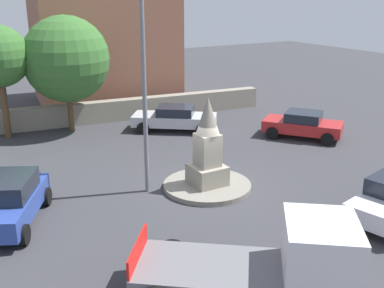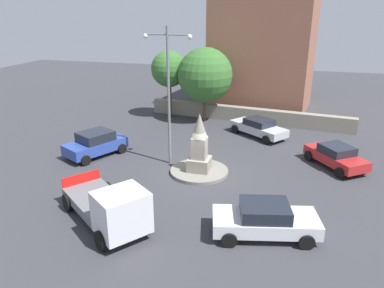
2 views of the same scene
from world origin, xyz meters
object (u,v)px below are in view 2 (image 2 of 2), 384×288
car_white_far_side (265,219)px  car_red_waiting (336,156)px  monument (199,146)px  car_blue_passing (96,143)px  car_silver_approaching (258,127)px  tree_mid_cluster (169,69)px  truck_white_near_island (111,208)px  streetlamp (168,85)px  corner_building (263,56)px  tree_near_wall (205,75)px

car_white_far_side → car_red_waiting: 9.03m
car_white_far_side → car_red_waiting: car_white_far_side is taller
monument → car_blue_passing: monument is taller
car_blue_passing → car_silver_approaching: size_ratio=0.94×
car_red_waiting → tree_mid_cluster: size_ratio=0.73×
car_blue_passing → car_red_waiting: size_ratio=1.04×
monument → truck_white_near_island: size_ratio=0.63×
tree_mid_cluster → streetlamp: bearing=108.5°
car_silver_approaching → corner_building: bearing=-85.6°
car_white_far_side → car_silver_approaching: (1.54, -12.79, -0.06)m
car_white_far_side → tree_mid_cluster: (9.56, -16.08, 3.37)m
tree_mid_cluster → car_red_waiting: bearing=149.3°
car_white_far_side → truck_white_near_island: (6.39, 1.26, 0.26)m
car_silver_approaching → tree_mid_cluster: tree_mid_cluster is taller
monument → tree_near_wall: (2.16, -10.36, 2.17)m
tree_near_wall → streetlamp: bearing=90.4°
truck_white_near_island → car_blue_passing: bearing=-56.7°
car_blue_passing → tree_near_wall: size_ratio=0.71×
car_white_far_side → tree_near_wall: size_ratio=0.77×
corner_building → tree_mid_cluster: size_ratio=1.72×
monument → truck_white_near_island: monument is taller
car_blue_passing → car_silver_approaching: bearing=-146.0°
car_blue_passing → corner_building: size_ratio=0.44×
car_blue_passing → corner_building: (-9.08, -15.22, 4.06)m
corner_building → tree_mid_cluster: corner_building is taller
tree_mid_cluster → monument: bearing=116.6°
car_blue_passing → tree_near_wall: bearing=-117.6°
car_blue_passing → car_silver_approaching: 11.77m
monument → car_red_waiting: (-7.68, -2.99, -0.96)m
truck_white_near_island → tree_near_wall: tree_near_wall is taller
car_silver_approaching → tree_mid_cluster: bearing=-22.3°
car_silver_approaching → truck_white_near_island: size_ratio=0.85×
streetlamp → car_white_far_side: (-6.27, 6.25, -4.10)m
monument → tree_near_wall: 10.80m
monument → streetlamp: (2.09, -0.92, 3.18)m
car_blue_passing → truck_white_near_island: bearing=123.3°
car_white_far_side → tree_mid_cluster: tree_mid_cluster is taller
tree_mid_cluster → truck_white_near_island: bearing=100.4°
monument → car_white_far_side: monument is taller
car_white_far_side → car_silver_approaching: size_ratio=1.03×
monument → corner_building: size_ratio=0.35×
corner_building → tree_near_wall: size_ratio=1.60×
streetlamp → car_red_waiting: bearing=-168.1°
tree_mid_cluster → tree_near_wall: bearing=173.0°
car_red_waiting → tree_mid_cluster: bearing=-30.7°
car_red_waiting → tree_mid_cluster: tree_mid_cluster is taller
tree_near_wall → car_blue_passing: bearing=62.4°
car_white_far_side → tree_near_wall: 17.20m
streetlamp → corner_building: size_ratio=0.83×
car_white_far_side → truck_white_near_island: 6.52m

